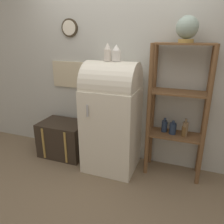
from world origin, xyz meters
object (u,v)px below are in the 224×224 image
globe (187,28)px  vase_left (108,53)px  refrigerator (112,115)px  suitcase_trunk (64,139)px  vase_center (116,53)px

globe → vase_left: (-0.86, -0.11, -0.26)m
refrigerator → suitcase_trunk: 0.93m
refrigerator → vase_center: 0.78m
suitcase_trunk → vase_center: vase_center is taller
suitcase_trunk → vase_left: vase_left is taller
globe → vase_center: (-0.75, -0.10, -0.27)m
globe → vase_center: 0.81m
globe → vase_center: globe is taller
refrigerator → globe: (0.81, 0.10, 1.05)m
vase_left → vase_center: vase_left is taller
suitcase_trunk → globe: (1.60, 0.07, 1.53)m
vase_center → suitcase_trunk: bearing=177.6°
refrigerator → suitcase_trunk: bearing=177.6°
refrigerator → vase_left: vase_left is taller
globe → vase_center: size_ratio=1.45×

